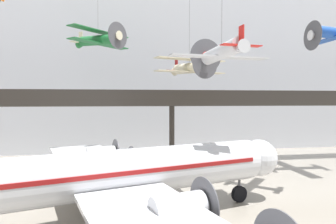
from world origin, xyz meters
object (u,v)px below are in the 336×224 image
(suspended_plane_silver_racer, at_px, (222,52))
(suspended_plane_cream_biplane, at_px, (189,68))
(suspended_plane_green_biplane, at_px, (98,40))
(airliner_silver_main, at_px, (100,176))

(suspended_plane_silver_racer, relative_size, suspended_plane_cream_biplane, 0.99)
(suspended_plane_silver_racer, height_order, suspended_plane_green_biplane, suspended_plane_green_biplane)
(suspended_plane_green_biplane, relative_size, suspended_plane_cream_biplane, 0.74)
(airliner_silver_main, bearing_deg, suspended_plane_green_biplane, 77.46)
(suspended_plane_silver_racer, distance_m, suspended_plane_cream_biplane, 11.41)
(airliner_silver_main, relative_size, suspended_plane_green_biplane, 3.68)
(airliner_silver_main, distance_m, suspended_plane_green_biplane, 20.50)
(suspended_plane_silver_racer, xyz_separation_m, suspended_plane_green_biplane, (-10.29, 13.42, 3.27))
(airliner_silver_main, relative_size, suspended_plane_cream_biplane, 2.72)
(airliner_silver_main, xyz_separation_m, suspended_plane_silver_racer, (9.13, 3.30, 8.53))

